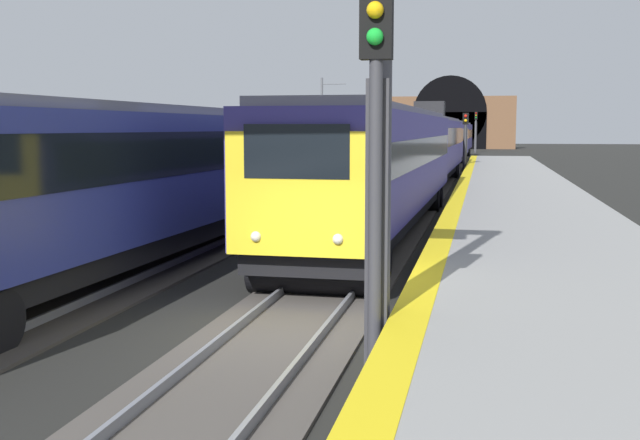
% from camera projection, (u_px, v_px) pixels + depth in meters
% --- Properties ---
extents(ground_plane, '(320.00, 320.00, 0.00)m').
position_uv_depth(ground_plane, '(279.00, 338.00, 12.58)').
color(ground_plane, black).
extents(platform_right, '(112.00, 4.82, 1.00)m').
position_uv_depth(platform_right, '(569.00, 322.00, 11.61)').
color(platform_right, gray).
rests_on(platform_right, ground_plane).
extents(platform_right_edge_strip, '(112.00, 0.50, 0.01)m').
position_uv_depth(platform_right_edge_strip, '(423.00, 282.00, 11.99)').
color(platform_right_edge_strip, yellow).
rests_on(platform_right_edge_strip, platform_right).
extents(track_main_line, '(160.00, 2.68, 0.21)m').
position_uv_depth(track_main_line, '(279.00, 336.00, 12.57)').
color(track_main_line, '#4C4742').
rests_on(track_main_line, ground_plane).
extents(track_adjacent_line, '(160.00, 3.15, 0.21)m').
position_uv_depth(track_adjacent_line, '(9.00, 321.00, 13.55)').
color(track_adjacent_line, '#423D38').
rests_on(track_adjacent_line, ground_plane).
extents(train_main_approaching, '(85.28, 3.18, 4.85)m').
position_uv_depth(train_main_approaching, '(440.00, 143.00, 55.83)').
color(train_main_approaching, navy).
rests_on(train_main_approaching, ground_plane).
extents(train_adjacent_platform, '(59.35, 3.36, 4.76)m').
position_uv_depth(train_adjacent_platform, '(313.00, 151.00, 37.25)').
color(train_adjacent_platform, navy).
rests_on(train_adjacent_platform, ground_plane).
extents(railway_signal_near, '(0.39, 0.38, 5.19)m').
position_uv_depth(railway_signal_near, '(376.00, 145.00, 9.31)').
color(railway_signal_near, '#38383D').
rests_on(railway_signal_near, ground_plane).
extents(railway_signal_mid, '(0.39, 0.38, 4.31)m').
position_uv_depth(railway_signal_mid, '(465.00, 140.00, 51.25)').
color(railway_signal_mid, '#38383D').
rests_on(railway_signal_mid, ground_plane).
extents(railway_signal_far, '(0.39, 0.38, 5.51)m').
position_uv_depth(railway_signal_far, '(476.00, 128.00, 105.87)').
color(railway_signal_far, '#4C4C54').
rests_on(railway_signal_far, ground_plane).
extents(tunnel_portal, '(3.03, 20.55, 11.59)m').
position_uv_depth(tunnel_portal, '(450.00, 122.00, 126.09)').
color(tunnel_portal, brown).
rests_on(tunnel_portal, ground_plane).
extents(catenary_mast_near, '(0.22, 2.38, 8.06)m').
position_uv_depth(catenary_mast_near, '(322.00, 119.00, 74.59)').
color(catenary_mast_near, '#595B60').
rests_on(catenary_mast_near, ground_plane).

